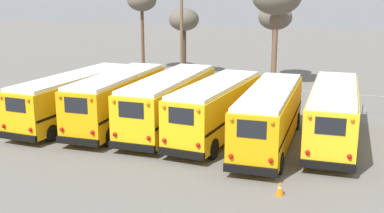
{
  "coord_description": "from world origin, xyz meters",
  "views": [
    {
      "loc": [
        9.5,
        -24.86,
        8.17
      ],
      "look_at": [
        0.0,
        0.18,
        1.63
      ],
      "focal_mm": 45.0,
      "sensor_mm": 36.0,
      "label": 1
    }
  ],
  "objects": [
    {
      "name": "school_bus_5",
      "position": [
        7.73,
        1.18,
        1.71
      ],
      "size": [
        2.95,
        10.33,
        3.14
      ],
      "color": "yellow",
      "rests_on": "ground"
    },
    {
      "name": "school_bus_4",
      "position": [
        4.64,
        -0.54,
        1.72
      ],
      "size": [
        2.9,
        10.34,
        3.16
      ],
      "color": "#E5A00C",
      "rests_on": "ground"
    },
    {
      "name": "school_bus_3",
      "position": [
        1.55,
        -0.09,
        1.74
      ],
      "size": [
        2.92,
        9.47,
        3.18
      ],
      "color": "yellow",
      "rests_on": "ground"
    },
    {
      "name": "bare_tree_3",
      "position": [
        -7.77,
        18.46,
        5.23
      ],
      "size": [
        2.89,
        2.89,
        6.44
      ],
      "color": "#473323",
      "rests_on": "ground"
    },
    {
      "name": "school_bus_0",
      "position": [
        -7.73,
        0.02,
        1.65
      ],
      "size": [
        2.82,
        10.7,
        3.02
      ],
      "color": "#EAAA0F",
      "rests_on": "ground"
    },
    {
      "name": "school_bus_1",
      "position": [
        -4.64,
        -0.13,
        1.78
      ],
      "size": [
        2.91,
        9.71,
        3.27
      ],
      "color": "#E5A00C",
      "rests_on": "ground"
    },
    {
      "name": "bare_tree_0",
      "position": [
        -12.54,
        19.13,
        6.99
      ],
      "size": [
        2.92,
        2.92,
        8.22
      ],
      "color": "brown",
      "rests_on": "ground"
    },
    {
      "name": "fence_line",
      "position": [
        -0.0,
        7.95,
        1.0
      ],
      "size": [
        23.52,
        0.06,
        1.42
      ],
      "color": "#939399",
      "rests_on": "ground"
    },
    {
      "name": "ground_plane",
      "position": [
        0.0,
        0.0,
        0.0
      ],
      "size": [
        160.0,
        160.0,
        0.0
      ],
      "primitive_type": "plane",
      "color": "#66635E"
    },
    {
      "name": "bare_tree_1",
      "position": [
        0.8,
        19.55,
        5.56
      ],
      "size": [
        3.08,
        3.08,
        6.83
      ],
      "color": "brown",
      "rests_on": "ground"
    },
    {
      "name": "school_bus_2",
      "position": [
        -1.55,
        0.53,
        1.75
      ],
      "size": [
        2.82,
        10.42,
        3.22
      ],
      "color": "yellow",
      "rests_on": "ground"
    },
    {
      "name": "utility_pole",
      "position": [
        -5.76,
        12.89,
        4.64
      ],
      "size": [
        1.8,
        0.26,
        8.92
      ],
      "color": "brown",
      "rests_on": "ground"
    },
    {
      "name": "traffic_cone",
      "position": [
        6.39,
        -6.57,
        0.3
      ],
      "size": [
        0.36,
        0.36,
        0.61
      ],
      "color": "orange",
      "rests_on": "ground"
    }
  ]
}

